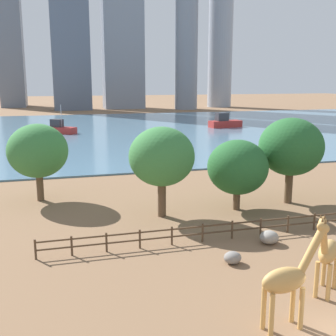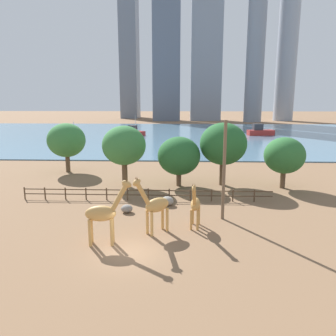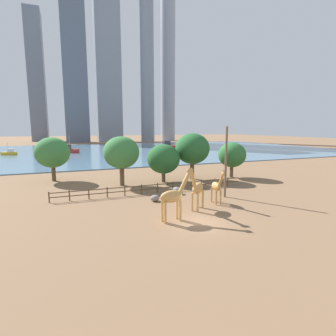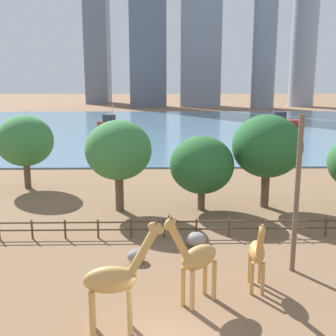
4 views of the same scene
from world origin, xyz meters
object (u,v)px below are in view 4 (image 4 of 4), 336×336
(utility_pole, at_px, (297,195))
(giraffe_young, at_px, (196,258))
(giraffe_tall, at_px, (115,279))
(tree_left_small, at_px, (25,141))
(giraffe_companion, at_px, (257,253))
(boulder_near_fence, at_px, (196,239))
(tree_left_large, at_px, (118,150))
(boat_tug, at_px, (28,125))
(tree_right_small, at_px, (202,165))
(boulder_by_pole, at_px, (136,256))
(boat_ferry, at_px, (282,122))
(tree_right_tall, at_px, (267,146))
(boat_sailboat, at_px, (111,124))

(utility_pole, bearing_deg, giraffe_young, -149.04)
(giraffe_tall, height_order, tree_left_small, tree_left_small)
(giraffe_tall, bearing_deg, giraffe_companion, 21.56)
(giraffe_tall, relative_size, boulder_near_fence, 3.87)
(boulder_near_fence, distance_m, tree_left_small, 21.76)
(giraffe_young, relative_size, tree_left_large, 0.66)
(boat_tug, bearing_deg, tree_left_large, 131.96)
(giraffe_tall, relative_size, boat_tug, 1.07)
(giraffe_companion, height_order, tree_left_small, tree_left_small)
(tree_left_large, bearing_deg, tree_left_small, 142.64)
(giraffe_companion, height_order, tree_left_large, tree_left_large)
(giraffe_tall, relative_size, tree_left_large, 0.68)
(giraffe_tall, distance_m, tree_right_small, 17.70)
(giraffe_companion, distance_m, boulder_near_fence, 6.45)
(giraffe_young, bearing_deg, giraffe_companion, 160.35)
(giraffe_young, bearing_deg, utility_pole, 169.70)
(tree_left_large, bearing_deg, giraffe_companion, -58.85)
(giraffe_young, xyz_separation_m, tree_left_large, (-4.92, 14.63, 2.62))
(giraffe_tall, bearing_deg, tree_left_large, 89.34)
(giraffe_tall, bearing_deg, giraffe_young, 25.88)
(giraffe_young, height_order, utility_pole, utility_pole)
(utility_pole, height_order, boulder_near_fence, utility_pole)
(boulder_by_pole, bearing_deg, boat_tug, 111.69)
(tree_left_large, distance_m, boat_tug, 60.78)
(giraffe_companion, distance_m, boat_tug, 76.17)
(boulder_by_pole, height_order, tree_right_small, tree_right_small)
(giraffe_companion, height_order, tree_right_small, tree_right_small)
(boulder_near_fence, xyz_separation_m, boat_tug, (-29.74, 63.25, 0.41))
(giraffe_tall, xyz_separation_m, boat_tug, (-25.56, 72.39, -1.50))
(giraffe_young, relative_size, tree_right_small, 0.80)
(giraffe_tall, bearing_deg, boulder_by_pole, 80.60)
(boat_ferry, bearing_deg, tree_left_large, -125.26)
(boat_tug, bearing_deg, tree_right_tall, 141.82)
(boat_sailboat, relative_size, boat_tug, 1.41)
(giraffe_young, bearing_deg, tree_right_tall, -156.03)
(giraffe_companion, bearing_deg, tree_left_large, -141.40)
(boulder_by_pole, xyz_separation_m, tree_left_small, (-11.50, 17.26, 4.25))
(giraffe_young, xyz_separation_m, utility_pole, (5.69, 3.41, 2.05))
(tree_right_tall, height_order, tree_left_small, tree_right_tall)
(boat_ferry, bearing_deg, giraffe_companion, -114.89)
(boulder_near_fence, xyz_separation_m, boat_sailboat, (-12.39, 63.70, 0.72))
(boat_tug, bearing_deg, giraffe_companion, 133.52)
(giraffe_young, relative_size, tree_right_tall, 0.63)
(boulder_near_fence, height_order, boat_sailboat, boat_sailboat)
(utility_pole, xyz_separation_m, tree_left_large, (-10.61, 11.21, 0.57))
(giraffe_companion, relative_size, tree_right_tall, 0.54)
(tree_right_tall, height_order, boat_sailboat, tree_right_tall)
(boulder_near_fence, relative_size, boulder_by_pole, 1.19)
(boat_ferry, bearing_deg, boulder_near_fence, -118.28)
(tree_left_large, bearing_deg, boulder_near_fence, -54.04)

